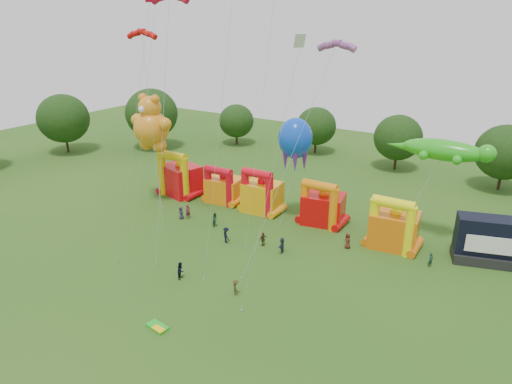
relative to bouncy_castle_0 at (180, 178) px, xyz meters
The scene contains 24 objects.
ground 31.00m from the bouncy_castle_0, 58.90° to the right, with size 160.00×160.00×0.00m, color #235117.
tree_ring 29.96m from the bouncy_castle_0, 60.25° to the right, with size 124.43×126.54×12.07m.
bouncy_castle_0 is the anchor object (origin of this frame).
bouncy_castle_1 7.39m from the bouncy_castle_0, ahead, with size 5.29×4.47×5.57m.
bouncy_castle_2 13.87m from the bouncy_castle_0, ahead, with size 5.17×4.27×6.41m.
bouncy_castle_3 22.59m from the bouncy_castle_0, ahead, with size 5.80×4.98×6.14m.
bouncy_castle_4 32.18m from the bouncy_castle_0, ahead, with size 5.70×4.77×6.52m.
stage_trailer 42.65m from the bouncy_castle_0, ahead, with size 8.74×5.31×5.25m.
teddy_bear_kite 8.87m from the bouncy_castle_0, 98.73° to the right, with size 6.86×4.87×15.71m.
gecko_kite 34.42m from the bouncy_castle_0, ahead, with size 11.76×7.85×12.54m.
octopus_kite 20.04m from the bouncy_castle_0, ahead, with size 4.29×4.76×13.72m.
parafoil_kites 20.57m from the bouncy_castle_0, 35.56° to the right, with size 28.54×14.91×28.50m.
diamond_kites 24.20m from the bouncy_castle_0, 37.91° to the right, with size 24.04×16.93×43.98m.
folded_kite_bundle 32.20m from the bouncy_castle_0, 52.67° to the right, with size 2.11×1.30×0.31m.
spectator_0 9.34m from the bouncy_castle_0, 48.43° to the right, with size 0.82×0.54×1.69m, color #26253E.
spectator_1 9.39m from the bouncy_castle_0, 42.74° to the right, with size 0.72×0.47×1.98m, color maroon.
spectator_2 13.12m from the bouncy_castle_0, 29.12° to the right, with size 0.91×0.71×1.88m, color #193F29.
spectator_3 17.79m from the bouncy_castle_0, 31.40° to the right, with size 1.25×0.72×1.93m, color black.
spectator_4 20.86m from the bouncy_castle_0, 21.62° to the right, with size 1.03×0.43×1.76m, color #412B1A.
spectator_5 23.40m from the bouncy_castle_0, 19.76° to the right, with size 1.69×0.54×1.83m, color #2A3146.
spectator_6 28.13m from the bouncy_castle_0, ahead, with size 0.93×0.61×1.91m, color #4E2216.
spectator_7 37.17m from the bouncy_castle_0, ahead, with size 0.60×0.39×1.65m, color #163928.
spectator_8 24.21m from the bouncy_castle_0, 48.99° to the right, with size 0.90×0.70×1.85m, color black.
spectator_9 28.51m from the bouncy_castle_0, 38.42° to the right, with size 1.04×0.60×1.61m, color #373216.
Camera 1 is at (28.01, -22.17, 25.20)m, focal length 32.00 mm.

